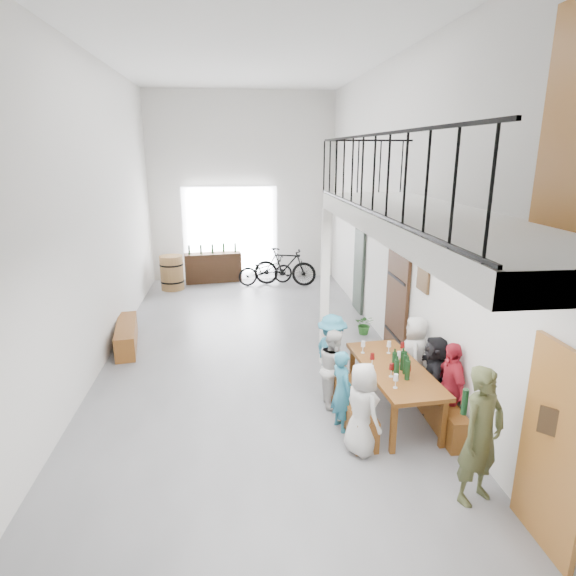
{
  "coord_description": "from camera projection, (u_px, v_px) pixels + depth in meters",
  "views": [
    {
      "loc": [
        -0.27,
        -8.59,
        3.81
      ],
      "look_at": [
        0.63,
        -0.5,
        1.49
      ],
      "focal_mm": 30.0,
      "sensor_mm": 36.0,
      "label": 1
    }
  ],
  "objects": [
    {
      "name": "floor",
      "position": [
        253.0,
        356.0,
        9.28
      ],
      "size": [
        12.0,
        12.0,
        0.0
      ],
      "primitive_type": "plane",
      "color": "slate",
      "rests_on": "ground"
    },
    {
      "name": "room_walls",
      "position": [
        249.0,
        166.0,
        8.31
      ],
      "size": [
        12.0,
        12.0,
        12.0
      ],
      "color": "silver",
      "rests_on": "ground"
    },
    {
      "name": "gateway_portal",
      "position": [
        230.0,
        234.0,
        14.53
      ],
      "size": [
        2.8,
        0.08,
        2.8
      ],
      "primitive_type": "cube",
      "color": "white",
      "rests_on": "ground"
    },
    {
      "name": "right_wall_decor",
      "position": [
        433.0,
        292.0,
        7.31
      ],
      "size": [
        0.07,
        8.28,
        5.07
      ],
      "color": "#985D25",
      "rests_on": "ground"
    },
    {
      "name": "balcony",
      "position": [
        426.0,
        225.0,
        5.69
      ],
      "size": [
        1.52,
        5.62,
        4.0
      ],
      "color": "white",
      "rests_on": "ground"
    },
    {
      "name": "tasting_table",
      "position": [
        394.0,
        372.0,
        6.99
      ],
      "size": [
        0.97,
        2.07,
        0.79
      ],
      "rotation": [
        0.0,
        0.0,
        0.07
      ],
      "color": "brown",
      "rests_on": "ground"
    },
    {
      "name": "bench_inner",
      "position": [
        349.0,
        403.0,
        7.11
      ],
      "size": [
        0.36,
        1.94,
        0.45
      ],
      "primitive_type": "cube",
      "rotation": [
        0.0,
        0.0,
        0.03
      ],
      "color": "brown",
      "rests_on": "ground"
    },
    {
      "name": "bench_wall",
      "position": [
        433.0,
        402.0,
        7.12
      ],
      "size": [
        0.29,
        1.97,
        0.45
      ],
      "primitive_type": "cube",
      "rotation": [
        0.0,
        0.0,
        -0.02
      ],
      "color": "brown",
      "rests_on": "ground"
    },
    {
      "name": "tableware",
      "position": [
        396.0,
        361.0,
        6.84
      ],
      "size": [
        0.66,
        1.24,
        0.35
      ],
      "color": "black",
      "rests_on": "tasting_table"
    },
    {
      "name": "side_bench",
      "position": [
        127.0,
        336.0,
        9.66
      ],
      "size": [
        0.63,
        1.72,
        0.47
      ],
      "primitive_type": "cube",
      "rotation": [
        0.0,
        0.0,
        0.16
      ],
      "color": "brown",
      "rests_on": "ground"
    },
    {
      "name": "oak_barrel",
      "position": [
        172.0,
        273.0,
        13.64
      ],
      "size": [
        0.66,
        0.66,
        0.97
      ],
      "color": "brown",
      "rests_on": "ground"
    },
    {
      "name": "serving_counter",
      "position": [
        213.0,
        267.0,
        14.46
      ],
      "size": [
        1.71,
        0.68,
        0.88
      ],
      "primitive_type": "cube",
      "rotation": [
        0.0,
        0.0,
        0.14
      ],
      "color": "#391F12",
      "rests_on": "ground"
    },
    {
      "name": "counter_bottles",
      "position": [
        212.0,
        249.0,
        14.28
      ],
      "size": [
        1.41,
        0.29,
        0.28
      ],
      "color": "black",
      "rests_on": "serving_counter"
    },
    {
      "name": "guest_left_a",
      "position": [
        362.0,
        409.0,
        6.17
      ],
      "size": [
        0.59,
        0.71,
        1.25
      ],
      "primitive_type": "imported",
      "rotation": [
        0.0,
        0.0,
        1.95
      ],
      "color": "beige",
      "rests_on": "ground"
    },
    {
      "name": "guest_left_b",
      "position": [
        342.0,
        390.0,
        6.71
      ],
      "size": [
        0.4,
        0.5,
        1.18
      ],
      "primitive_type": "imported",
      "rotation": [
        0.0,
        0.0,
        1.88
      ],
      "color": "teal",
      "rests_on": "ground"
    },
    {
      "name": "guest_left_c",
      "position": [
        334.0,
        367.0,
        7.38
      ],
      "size": [
        0.47,
        0.6,
        1.22
      ],
      "primitive_type": "imported",
      "rotation": [
        0.0,
        0.0,
        1.56
      ],
      "color": "beige",
      "rests_on": "ground"
    },
    {
      "name": "guest_left_d",
      "position": [
        332.0,
        354.0,
        7.75
      ],
      "size": [
        0.72,
        0.96,
        1.32
      ],
      "primitive_type": "imported",
      "rotation": [
        0.0,
        0.0,
        1.87
      ],
      "color": "teal",
      "rests_on": "ground"
    },
    {
      "name": "guest_right_a",
      "position": [
        450.0,
        388.0,
        6.63
      ],
      "size": [
        0.34,
        0.79,
        1.33
      ],
      "primitive_type": "imported",
      "rotation": [
        0.0,
        0.0,
        -1.59
      ],
      "color": "#AE1D2D",
      "rests_on": "ground"
    },
    {
      "name": "guest_right_b",
      "position": [
        434.0,
        375.0,
        7.15
      ],
      "size": [
        0.74,
        1.18,
        1.21
      ],
      "primitive_type": "imported",
      "rotation": [
        0.0,
        0.0,
        -1.94
      ],
      "color": "black",
      "rests_on": "ground"
    },
    {
      "name": "guest_right_c",
      "position": [
        415.0,
        355.0,
        7.73
      ],
      "size": [
        0.6,
        0.73,
        1.3
      ],
      "primitive_type": "imported",
      "rotation": [
        0.0,
        0.0,
        -1.9
      ],
      "color": "beige",
      "rests_on": "ground"
    },
    {
      "name": "host_standing",
      "position": [
        481.0,
        436.0,
        5.26
      ],
      "size": [
        0.7,
        0.6,
        1.62
      ],
      "primitive_type": "imported",
      "rotation": [
        0.0,
        0.0,
        0.43
      ],
      "color": "#474C2B",
      "rests_on": "ground"
    },
    {
      "name": "potted_plant",
      "position": [
        365.0,
        324.0,
        10.34
      ],
      "size": [
        0.49,
        0.46,
        0.44
      ],
      "primitive_type": "imported",
      "rotation": [
        0.0,
        0.0,
        -0.37
      ],
      "color": "#144814",
      "rests_on": "ground"
    },
    {
      "name": "bicycle_near",
      "position": [
        266.0,
        270.0,
        14.17
      ],
      "size": [
        1.74,
        0.93,
        0.87
      ],
      "primitive_type": "imported",
      "rotation": [
        0.0,
        0.0,
        1.8
      ],
      "color": "black",
      "rests_on": "ground"
    },
    {
      "name": "bicycle_far",
      "position": [
        285.0,
        267.0,
        14.05
      ],
      "size": [
        1.91,
        1.02,
        1.11
      ],
      "primitive_type": "imported",
      "rotation": [
        0.0,
        0.0,
        1.28
      ],
      "color": "black",
      "rests_on": "ground"
    }
  ]
}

